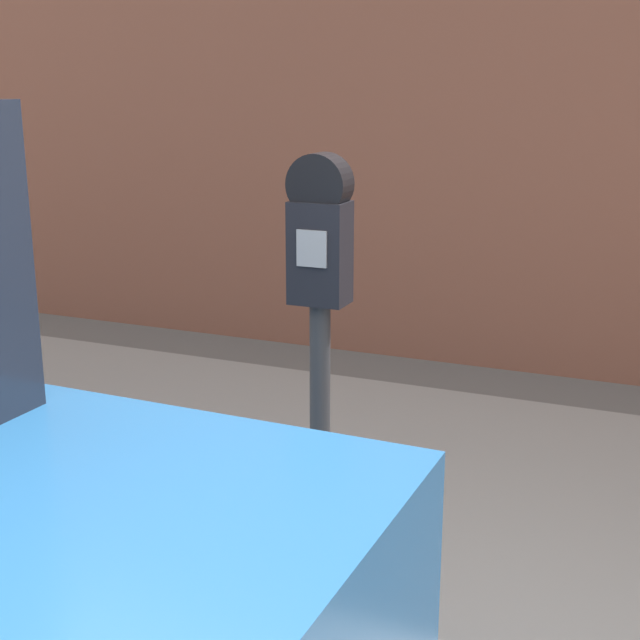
# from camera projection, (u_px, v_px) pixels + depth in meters

# --- Properties ---
(sidewalk) EXTENTS (24.00, 2.80, 0.12)m
(sidewalk) POSITION_uv_depth(u_px,v_px,m) (430.00, 507.00, 4.00)
(sidewalk) COLOR #9E9B96
(sidewalk) RESTS_ON ground_plane
(parking_meter) EXTENTS (0.19, 0.13, 1.58)m
(parking_meter) POSITION_uv_depth(u_px,v_px,m) (320.00, 311.00, 2.80)
(parking_meter) COLOR #2D2D30
(parking_meter) RESTS_ON sidewalk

